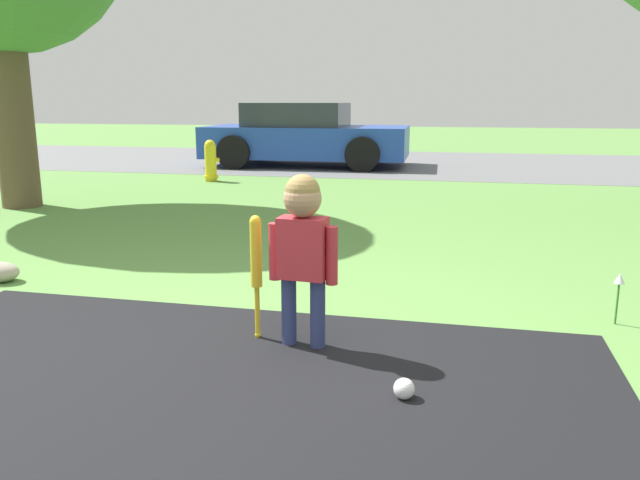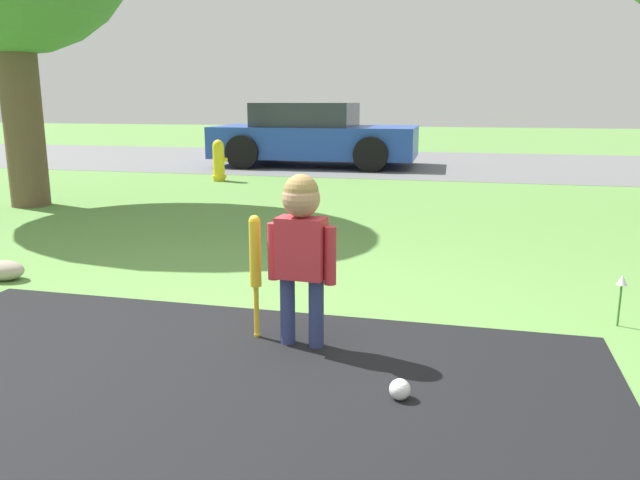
# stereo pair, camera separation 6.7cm
# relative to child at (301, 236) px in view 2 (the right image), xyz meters

# --- Properties ---
(ground_plane) EXTENTS (60.00, 60.00, 0.00)m
(ground_plane) POSITION_rel_child_xyz_m (-0.45, -0.51, -0.60)
(ground_plane) COLOR #5B8C42
(street_strip) EXTENTS (40.00, 6.00, 0.01)m
(street_strip) POSITION_rel_child_xyz_m (-0.45, 10.28, -0.59)
(street_strip) COLOR slate
(street_strip) RESTS_ON ground
(child) EXTENTS (0.37, 0.20, 0.92)m
(child) POSITION_rel_child_xyz_m (0.00, 0.00, 0.00)
(child) COLOR navy
(child) RESTS_ON ground
(baseball_bat) EXTENTS (0.06, 0.06, 0.69)m
(baseball_bat) POSITION_rel_child_xyz_m (-0.27, 0.05, -0.15)
(baseball_bat) COLOR yellow
(baseball_bat) RESTS_ON ground
(sports_ball) EXTENTS (0.09, 0.09, 0.09)m
(sports_ball) POSITION_rel_child_xyz_m (0.58, -0.50, -0.55)
(sports_ball) COLOR white
(sports_ball) RESTS_ON ground
(fire_hydrant) EXTENTS (0.26, 0.23, 0.67)m
(fire_hydrant) POSITION_rel_child_xyz_m (-3.20, 6.46, -0.27)
(fire_hydrant) COLOR yellow
(fire_hydrant) RESTS_ON ground
(parked_car) EXTENTS (4.05, 2.19, 1.24)m
(parked_car) POSITION_rel_child_xyz_m (-2.32, 9.25, 0.00)
(parked_car) COLOR #2347AD
(parked_car) RESTS_ON ground
(edging_rock) EXTENTS (0.31, 0.22, 0.14)m
(edging_rock) POSITION_rel_child_xyz_m (-2.45, 0.68, -0.52)
(edging_rock) COLOR #9E937F
(edging_rock) RESTS_ON ground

